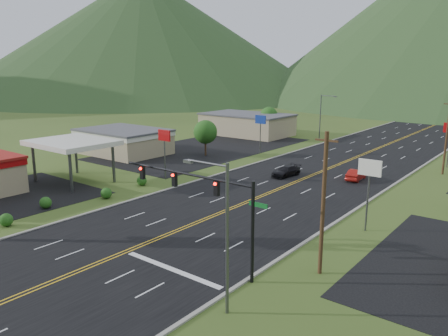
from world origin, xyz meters
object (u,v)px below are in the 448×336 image
Objects in this scene: car_red_far at (356,175)px; traffic_signal at (205,195)px; streetlight_east at (223,228)px; gas_canopy at (72,144)px; streetlight_west at (322,115)px; car_dark_mid at (286,171)px.

traffic_signal is at bearing 88.18° from car_red_far.
gas_canopy is at bearing 160.12° from streetlight_east.
streetlight_west is (-18.16, 56.00, -0.15)m from traffic_signal.
gas_canopy is 2.16× the size of car_dark_mid.
traffic_signal reaches higher than gas_canopy.
gas_canopy is (-10.32, -48.00, -0.31)m from streetlight_west.
streetlight_east is 2.12× the size of car_red_far.
car_red_far is (-5.65, 34.68, -4.48)m from streetlight_east.
traffic_signal is 31.05m from car_red_far.
car_red_far is at bearing 39.48° from gas_canopy.
streetlight_west is (-22.86, 60.00, 0.00)m from streetlight_east.
streetlight_west is 30.94m from car_red_far.
traffic_signal reaches higher than car_dark_mid.
car_red_far is at bearing 33.55° from car_dark_mid.
gas_canopy is at bearing -102.13° from streetlight_west.
streetlight_east is 0.90× the size of gas_canopy.
streetlight_west reaches higher than car_red_far.
traffic_signal is 1.31× the size of gas_canopy.
gas_canopy is at bearing -127.68° from car_dark_mid.
traffic_signal is 6.17m from streetlight_east.
traffic_signal is 3.09× the size of car_red_far.
streetlight_west reaches higher than car_dark_mid.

